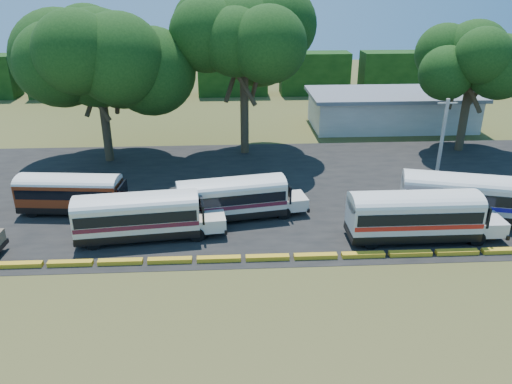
{
  "coord_description": "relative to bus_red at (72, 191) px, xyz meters",
  "views": [
    {
      "loc": [
        -0.68,
        -25.58,
        16.17
      ],
      "look_at": [
        1.07,
        6.0,
        2.42
      ],
      "focal_mm": 35.0,
      "sensor_mm": 36.0,
      "label": 1
    }
  ],
  "objects": [
    {
      "name": "ground",
      "position": [
        12.24,
        -8.53,
        -1.71
      ],
      "size": [
        160.0,
        160.0,
        0.0
      ],
      "primitive_type": "plane",
      "color": "#3A4A18",
      "rests_on": "ground"
    },
    {
      "name": "asphalt_strip",
      "position": [
        13.24,
        3.47,
        -1.7
      ],
      "size": [
        64.0,
        24.0,
        0.02
      ],
      "primitive_type": "cube",
      "color": "black",
      "rests_on": "ground"
    },
    {
      "name": "curb",
      "position": [
        12.24,
        -7.53,
        -1.56
      ],
      "size": [
        53.7,
        0.45,
        0.3
      ],
      "color": "yellow",
      "rests_on": "ground"
    },
    {
      "name": "terminal_building",
      "position": [
        30.24,
        21.47,
        0.33
      ],
      "size": [
        19.0,
        9.0,
        4.0
      ],
      "color": "beige",
      "rests_on": "ground"
    },
    {
      "name": "treeline_backdrop",
      "position": [
        12.24,
        39.47,
        1.29
      ],
      "size": [
        130.0,
        4.0,
        6.0
      ],
      "color": "black",
      "rests_on": "ground"
    },
    {
      "name": "bus_red",
      "position": [
        0.0,
        0.0,
        0.0
      ],
      "size": [
        9.22,
        3.1,
        2.98
      ],
      "rotation": [
        0.0,
        0.0,
        -0.1
      ],
      "color": "black",
      "rests_on": "ground"
    },
    {
      "name": "bus_cream_west",
      "position": [
        5.61,
        -4.3,
        0.12
      ],
      "size": [
        10.01,
        3.48,
        3.22
      ],
      "rotation": [
        0.0,
        0.0,
        0.11
      ],
      "color": "black",
      "rests_on": "ground"
    },
    {
      "name": "bus_cream_east",
      "position": [
        11.81,
        -1.6,
        0.04
      ],
      "size": [
        9.66,
        3.9,
        3.09
      ],
      "rotation": [
        0.0,
        0.0,
        0.17
      ],
      "color": "black",
      "rests_on": "ground"
    },
    {
      "name": "bus_white_red",
      "position": [
        23.67,
        -5.45,
        0.22
      ],
      "size": [
        10.35,
        2.65,
        3.4
      ],
      "rotation": [
        0.0,
        0.0,
        0.0
      ],
      "color": "black",
      "rests_on": "ground"
    },
    {
      "name": "bus_white_blue",
      "position": [
        28.24,
        -2.66,
        0.21
      ],
      "size": [
        10.62,
        5.14,
        3.39
      ],
      "rotation": [
        0.0,
        0.0,
        -0.26
      ],
      "color": "black",
      "rests_on": "ground"
    },
    {
      "name": "tree_west",
      "position": [
        0.11,
        11.45,
        7.78
      ],
      "size": [
        11.73,
        11.73,
        13.82
      ],
      "color": "#392D1C",
      "rests_on": "ground"
    },
    {
      "name": "tree_center",
      "position": [
        13.05,
        13.06,
        9.53
      ],
      "size": [
        10.3,
        10.3,
        15.07
      ],
      "color": "#392D1C",
      "rests_on": "ground"
    },
    {
      "name": "tree_east",
      "position": [
        34.67,
        12.64,
        7.66
      ],
      "size": [
        8.57,
        8.57,
        12.58
      ],
      "color": "#392D1C",
      "rests_on": "ground"
    },
    {
      "name": "utility_pole",
      "position": [
        29.1,
        4.49,
        1.97
      ],
      "size": [
        1.6,
        0.3,
        7.14
      ],
      "color": "#99958B",
      "rests_on": "ground"
    }
  ]
}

